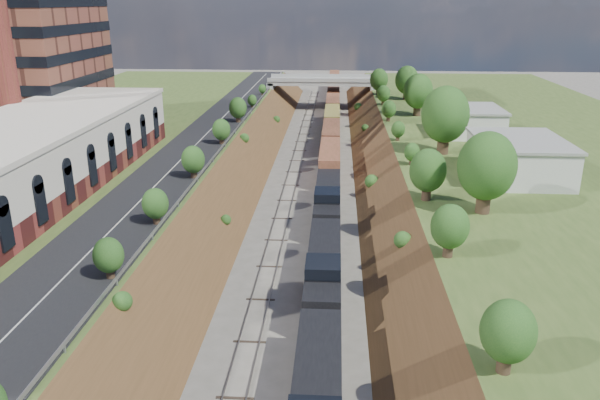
# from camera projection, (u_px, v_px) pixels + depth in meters

# --- Properties ---
(platform_left) EXTENTS (44.00, 180.00, 5.00)m
(platform_left) POSITION_uv_depth(u_px,v_px,m) (58.00, 170.00, 76.58)
(platform_left) COLOR #405724
(platform_left) RESTS_ON ground
(platform_right) EXTENTS (44.00, 180.00, 5.00)m
(platform_right) POSITION_uv_depth(u_px,v_px,m) (573.00, 179.00, 72.66)
(platform_right) COLOR #405724
(platform_right) RESTS_ON ground
(embankment_left) EXTENTS (10.00, 180.00, 10.00)m
(embankment_left) POSITION_uv_depth(u_px,v_px,m) (224.00, 191.00, 76.08)
(embankment_left) COLOR brown
(embankment_left) RESTS_ON ground
(embankment_right) EXTENTS (10.00, 180.00, 10.00)m
(embankment_right) POSITION_uv_depth(u_px,v_px,m) (394.00, 195.00, 74.78)
(embankment_right) COLOR brown
(embankment_right) RESTS_ON ground
(rail_left_track) EXTENTS (1.58, 180.00, 0.18)m
(rail_left_track) POSITION_uv_depth(u_px,v_px,m) (289.00, 192.00, 75.56)
(rail_left_track) COLOR gray
(rail_left_track) RESTS_ON ground
(rail_right_track) EXTENTS (1.58, 180.00, 0.18)m
(rail_right_track) POSITION_uv_depth(u_px,v_px,m) (329.00, 193.00, 75.25)
(rail_right_track) COLOR gray
(rail_right_track) RESTS_ON ground
(road) EXTENTS (8.00, 180.00, 0.10)m
(road) POSITION_uv_depth(u_px,v_px,m) (188.00, 153.00, 74.72)
(road) COLOR black
(road) RESTS_ON platform_left
(guardrail) EXTENTS (0.10, 171.00, 0.70)m
(guardrail) POSITION_uv_depth(u_px,v_px,m) (219.00, 150.00, 74.12)
(guardrail) COLOR #99999E
(guardrail) RESTS_ON platform_left
(overpass) EXTENTS (24.50, 8.30, 7.40)m
(overpass) POSITION_uv_depth(u_px,v_px,m) (322.00, 87.00, 132.39)
(overpass) COLOR gray
(overpass) RESTS_ON ground
(white_building_near) EXTENTS (9.00, 12.00, 4.00)m
(white_building_near) POSITION_uv_depth(u_px,v_px,m) (519.00, 159.00, 64.22)
(white_building_near) COLOR silver
(white_building_near) RESTS_ON platform_right
(white_building_far) EXTENTS (8.00, 10.00, 3.60)m
(white_building_far) POSITION_uv_depth(u_px,v_px,m) (471.00, 122.00, 85.09)
(white_building_far) COLOR silver
(white_building_far) RESTS_ON platform_right
(tree_right_large) EXTENTS (5.25, 5.25, 7.61)m
(tree_right_large) POSITION_uv_depth(u_px,v_px,m) (487.00, 167.00, 52.50)
(tree_right_large) COLOR #473323
(tree_right_large) RESTS_ON platform_right
(tree_left_crest) EXTENTS (2.45, 2.45, 3.55)m
(tree_left_crest) POSITION_uv_depth(u_px,v_px,m) (87.00, 282.00, 36.08)
(tree_left_crest) COLOR #473323
(tree_left_crest) RESTS_ON platform_left
(freight_train) EXTENTS (2.78, 157.41, 4.55)m
(freight_train) POSITION_uv_depth(u_px,v_px,m) (332.00, 128.00, 101.95)
(freight_train) COLOR black
(freight_train) RESTS_ON ground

